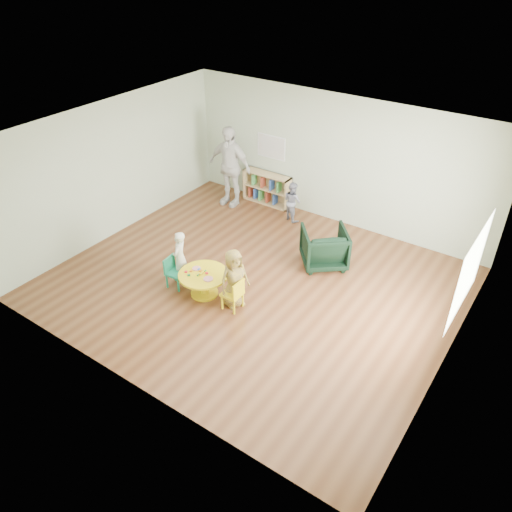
% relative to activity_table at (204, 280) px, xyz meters
% --- Properties ---
extents(room, '(7.10, 7.00, 2.80)m').
position_rel_activity_table_xyz_m(room, '(0.57, 0.77, 1.59)').
color(room, brown).
rests_on(room, ground).
extents(activity_table, '(0.88, 0.88, 0.49)m').
position_rel_activity_table_xyz_m(activity_table, '(0.00, 0.00, 0.00)').
color(activity_table, yellow).
rests_on(activity_table, ground).
extents(kid_chair_left, '(0.35, 0.35, 0.59)m').
position_rel_activity_table_xyz_m(kid_chair_left, '(-0.61, -0.10, 0.01)').
color(kid_chair_left, '#198E67').
rests_on(kid_chair_left, ground).
extents(kid_chair_right, '(0.32, 0.32, 0.59)m').
position_rel_activity_table_xyz_m(kid_chair_right, '(0.69, -0.02, 0.01)').
color(kid_chair_right, yellow).
rests_on(kid_chair_right, ground).
extents(bookshelf, '(1.20, 0.30, 0.75)m').
position_rel_activity_table_xyz_m(bookshelf, '(-1.06, 3.63, 0.06)').
color(bookshelf, tan).
rests_on(bookshelf, ground).
extents(alphabet_poster, '(0.74, 0.01, 0.54)m').
position_rel_activity_table_xyz_m(alphabet_poster, '(-1.05, 3.75, 1.04)').
color(alphabet_poster, white).
rests_on(alphabet_poster, ground).
extents(armchair, '(1.17, 1.17, 0.77)m').
position_rel_activity_table_xyz_m(armchair, '(1.30, 2.06, 0.08)').
color(armchair, black).
rests_on(armchair, ground).
extents(child_left, '(0.36, 0.43, 1.02)m').
position_rel_activity_table_xyz_m(child_left, '(-0.61, 0.09, 0.20)').
color(child_left, silver).
rests_on(child_left, ground).
extents(child_right, '(0.52, 0.63, 1.10)m').
position_rel_activity_table_xyz_m(child_right, '(0.62, 0.08, 0.24)').
color(child_right, yellow).
rests_on(child_right, ground).
extents(toddler, '(0.53, 0.48, 0.90)m').
position_rel_activity_table_xyz_m(toddler, '(-0.13, 3.24, 0.15)').
color(toddler, '#1B2144').
rests_on(toddler, ground).
extents(adult_caretaker, '(1.12, 0.50, 1.88)m').
position_rel_activity_table_xyz_m(adult_caretaker, '(-1.75, 3.09, 0.64)').
color(adult_caretaker, silver).
rests_on(adult_caretaker, ground).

